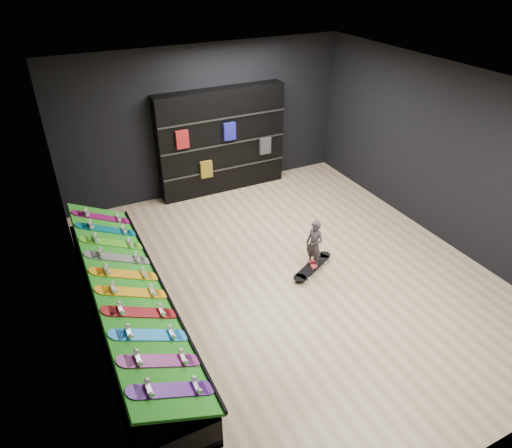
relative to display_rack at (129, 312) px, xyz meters
name	(u,v)px	position (x,y,z in m)	size (l,w,h in m)	color
floor	(289,275)	(2.55, 0.00, -0.25)	(6.00, 7.00, 0.01)	tan
ceiling	(298,88)	(2.55, 0.00, 2.75)	(6.00, 7.00, 0.01)	white
wall_back	(206,121)	(2.55, 3.50, 1.25)	(6.00, 0.02, 3.00)	black
wall_front	(500,363)	(2.55, -3.50, 1.25)	(6.00, 0.02, 3.00)	black
wall_left	(76,245)	(-0.45, 0.00, 1.25)	(0.02, 7.00, 3.00)	black
wall_right	(446,156)	(5.55, 0.00, 1.25)	(0.02, 7.00, 3.00)	black
display_rack	(129,312)	(0.00, 0.00, 0.00)	(0.90, 4.50, 0.50)	black
turf_ramp	(128,285)	(0.05, 0.00, 0.46)	(1.00, 4.50, 0.04)	#166B11
back_shelving	(222,141)	(2.80, 3.32, 0.83)	(2.71, 0.32, 2.17)	black
floor_skateboard	(312,268)	(2.96, -0.04, -0.21)	(0.98, 0.22, 0.09)	black
child	(314,253)	(2.96, -0.04, 0.09)	(0.19, 0.13, 0.50)	black
display_board_0	(172,390)	(0.06, -1.90, 0.49)	(0.98, 0.22, 0.09)	purple
display_board_1	(160,361)	(0.06, -1.48, 0.49)	(0.98, 0.22, 0.09)	#2626BF
display_board_2	(150,335)	(0.06, -1.06, 0.49)	(0.98, 0.22, 0.09)	blue
display_board_3	(141,312)	(0.06, -0.63, 0.49)	(0.98, 0.22, 0.09)	red
display_board_4	(132,292)	(0.06, -0.21, 0.49)	(0.98, 0.22, 0.09)	yellow
display_board_5	(125,274)	(0.06, 0.21, 0.49)	(0.98, 0.22, 0.09)	orange
display_board_6	(118,258)	(0.06, 0.63, 0.49)	(0.98, 0.22, 0.09)	black
display_board_7	(112,243)	(0.06, 1.06, 0.49)	(0.98, 0.22, 0.09)	green
display_board_8	(107,229)	(0.06, 1.48, 0.49)	(0.98, 0.22, 0.09)	#0C8C99
display_board_9	(102,217)	(0.06, 1.90, 0.49)	(0.98, 0.22, 0.09)	#E5198C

